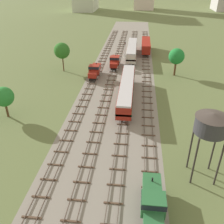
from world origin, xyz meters
TOP-DOWN VIEW (x-y plane):
  - ground_plane at (0.00, 56.00)m, footprint 480.00×480.00m
  - ballast_bed at (0.00, 56.00)m, footprint 17.74×176.00m
  - track_far_left at (-6.87, 57.00)m, footprint 2.40×126.00m
  - track_left at (-2.29, 57.00)m, footprint 2.40×126.00m
  - track_centre_left at (2.29, 57.00)m, footprint 2.40×126.00m
  - track_centre at (6.87, 57.00)m, footprint 2.40×126.00m
  - shunter_loco_centre_nearest at (6.87, 18.38)m, footprint 2.74×8.46m
  - passenger_coach_centre_left_near at (2.29, 48.08)m, footprint 2.96×22.00m
  - shunter_loco_far_left_mid at (-6.87, 60.40)m, footprint 2.74×8.46m
  - shunter_loco_left_midfar at (-2.29, 68.57)m, footprint 2.74×8.46m
  - diesel_railcar_centre_left_far at (2.29, 78.70)m, footprint 2.96×20.50m
  - freight_boxcar_centre_farther at (6.87, 85.26)m, footprint 2.87×14.00m
  - water_tower at (13.75, 25.59)m, footprint 4.28×4.28m
  - signal_post_nearest at (0.00, 79.39)m, footprint 0.28×0.47m
  - lineside_tree_0 at (-20.24, 38.11)m, footprint 3.77×3.77m
  - lineside_tree_1 at (-16.36, 63.94)m, footprint 4.32×4.32m
  - lineside_tree_2 at (14.40, 63.92)m, footprint 4.13×4.13m

SIDE VIEW (x-z plane):
  - ground_plane at x=0.00m, z-range 0.00..0.00m
  - ballast_bed at x=0.00m, z-range 0.00..0.01m
  - track_far_left at x=-6.87m, z-range -0.01..0.28m
  - track_left at x=-2.29m, z-range -0.01..0.28m
  - track_centre_left at x=2.29m, z-range -0.01..0.28m
  - track_centre at x=6.87m, z-range -0.01..0.28m
  - shunter_loco_centre_nearest at x=6.87m, z-range 0.46..3.56m
  - shunter_loco_far_left_mid at x=-6.87m, z-range 0.46..3.56m
  - shunter_loco_left_midfar at x=-2.29m, z-range 0.46..3.56m
  - freight_boxcar_centre_farther at x=6.87m, z-range 0.65..4.25m
  - diesel_railcar_centre_left_far at x=2.29m, z-range 0.70..4.50m
  - passenger_coach_centre_left_near at x=2.29m, z-range 0.71..4.51m
  - signal_post_nearest at x=0.00m, z-range 0.70..5.68m
  - lineside_tree_0 at x=-20.24m, z-range 1.18..7.37m
  - lineside_tree_2 at x=14.40m, z-range 1.56..8.90m
  - lineside_tree_1 at x=-16.36m, z-range 1.82..9.81m
  - water_tower at x=13.75m, z-range 3.46..13.41m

